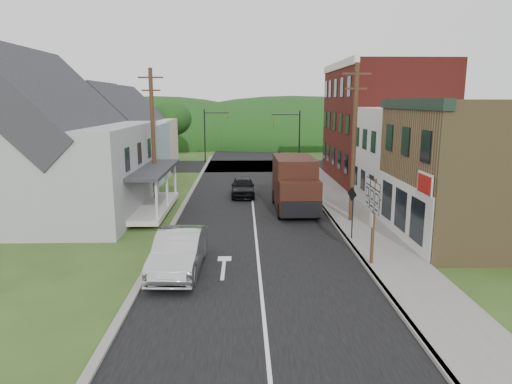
{
  "coord_description": "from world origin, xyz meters",
  "views": [
    {
      "loc": [
        -0.66,
        -22.0,
        6.95
      ],
      "look_at": [
        0.03,
        1.66,
        2.2
      ],
      "focal_mm": 32.0,
      "sensor_mm": 36.0,
      "label": 1
    }
  ],
  "objects": [
    {
      "name": "house_gray",
      "position": [
        -12.0,
        6.0,
        4.23
      ],
      "size": [
        10.2,
        12.24,
        8.35
      ],
      "color": "#A8AAAD",
      "rests_on": "ground"
    },
    {
      "name": "tree_left_d",
      "position": [
        -9.0,
        32.0,
        4.88
      ],
      "size": [
        4.8,
        4.8,
        6.94
      ],
      "color": "#382616",
      "rests_on": "ground"
    },
    {
      "name": "sidewalk_right",
      "position": [
        5.9,
        8.0,
        0.07
      ],
      "size": [
        2.8,
        55.0,
        0.15
      ],
      "primitive_type": "cube",
      "color": "slate",
      "rests_on": "ground"
    },
    {
      "name": "curb_right",
      "position": [
        4.55,
        8.0,
        0.07
      ],
      "size": [
        0.2,
        55.0,
        0.15
      ],
      "primitive_type": "cube",
      "color": "slate",
      "rests_on": "ground"
    },
    {
      "name": "tree_left_c",
      "position": [
        -19.0,
        20.0,
        5.94
      ],
      "size": [
        5.8,
        5.8,
        8.41
      ],
      "color": "#382616",
      "rests_on": "ground"
    },
    {
      "name": "utility_pole_right",
      "position": [
        5.6,
        3.5,
        4.66
      ],
      "size": [
        1.6,
        0.26,
        9.0
      ],
      "color": "#472D19",
      "rests_on": "ground"
    },
    {
      "name": "house_cream",
      "position": [
        -11.5,
        26.0,
        3.69
      ],
      "size": [
        7.14,
        8.16,
        7.28
      ],
      "color": "beige",
      "rests_on": "ground"
    },
    {
      "name": "road",
      "position": [
        0.0,
        10.0,
        0.0
      ],
      "size": [
        9.0,
        90.0,
        0.02
      ],
      "primitive_type": "cube",
      "color": "black",
      "rests_on": "ground"
    },
    {
      "name": "storefront_white",
      "position": [
        11.3,
        7.5,
        3.25
      ],
      "size": [
        8.0,
        7.0,
        6.5
      ],
      "primitive_type": "cube",
      "color": "silver",
      "rests_on": "ground"
    },
    {
      "name": "traffic_signal_right",
      "position": [
        4.3,
        23.5,
        3.76
      ],
      "size": [
        2.87,
        0.2,
        6.0
      ],
      "color": "black",
      "rests_on": "ground"
    },
    {
      "name": "storefront_tan",
      "position": [
        11.3,
        0.0,
        3.5
      ],
      "size": [
        8.0,
        8.0,
        7.0
      ],
      "primitive_type": "cube",
      "color": "brown",
      "rests_on": "ground"
    },
    {
      "name": "dark_sedan",
      "position": [
        -0.67,
        11.02,
        0.71
      ],
      "size": [
        1.7,
        4.17,
        1.42
      ],
      "primitive_type": "imported",
      "rotation": [
        0.0,
        0.0,
        0.0
      ],
      "color": "black",
      "rests_on": "ground"
    },
    {
      "name": "delivery_van",
      "position": [
        2.66,
        6.49,
        1.72
      ],
      "size": [
        2.58,
        6.1,
        3.4
      ],
      "rotation": [
        0.0,
        0.0,
        0.01
      ],
      "color": "black",
      "rests_on": "ground"
    },
    {
      "name": "storefront_red",
      "position": [
        11.3,
        17.0,
        5.0
      ],
      "size": [
        8.0,
        12.0,
        10.0
      ],
      "primitive_type": "cube",
      "color": "maroon",
      "rests_on": "ground"
    },
    {
      "name": "cross_road",
      "position": [
        0.0,
        27.0,
        0.0
      ],
      "size": [
        60.0,
        9.0,
        0.02
      ],
      "primitive_type": "cube",
      "color": "black",
      "rests_on": "ground"
    },
    {
      "name": "house_blue",
      "position": [
        -11.0,
        17.0,
        3.69
      ],
      "size": [
        7.14,
        8.16,
        7.28
      ],
      "color": "#9BB8D3",
      "rests_on": "ground"
    },
    {
      "name": "utility_pole_left",
      "position": [
        -6.5,
        8.0,
        4.66
      ],
      "size": [
        1.6,
        0.26,
        9.0
      ],
      "color": "#472D19",
      "rests_on": "ground"
    },
    {
      "name": "silver_sedan",
      "position": [
        -3.3,
        -4.08,
        0.85
      ],
      "size": [
        2.0,
        5.24,
        1.71
      ],
      "primitive_type": "imported",
      "rotation": [
        0.0,
        0.0,
        -0.04
      ],
      "color": "#B2B3B7",
      "rests_on": "ground"
    },
    {
      "name": "ground",
      "position": [
        0.0,
        0.0,
        0.0
      ],
      "size": [
        120.0,
        120.0,
        0.0
      ],
      "primitive_type": "plane",
      "color": "#2D4719",
      "rests_on": "ground"
    },
    {
      "name": "tree_left_b",
      "position": [
        -17.0,
        12.0,
        4.88
      ],
      "size": [
        4.8,
        4.8,
        6.94
      ],
      "color": "#382616",
      "rests_on": "ground"
    },
    {
      "name": "forested_ridge",
      "position": [
        0.0,
        55.0,
        0.0
      ],
      "size": [
        90.0,
        30.0,
        16.0
      ],
      "primitive_type": "ellipsoid",
      "color": "#143811",
      "rests_on": "ground"
    },
    {
      "name": "traffic_signal_left",
      "position": [
        -4.3,
        30.5,
        3.76
      ],
      "size": [
        2.87,
        0.2,
        6.0
      ],
      "color": "black",
      "rests_on": "ground"
    },
    {
      "name": "warning_sign",
      "position": [
        4.78,
        -0.09,
        1.84
      ],
      "size": [
        0.32,
        0.67,
        2.64
      ],
      "rotation": [
        0.0,
        0.0,
        0.42
      ],
      "color": "black",
      "rests_on": "sidewalk_right"
    },
    {
      "name": "route_sign_cluster",
      "position": [
        4.75,
        -3.68,
        2.51
      ],
      "size": [
        0.19,
        2.08,
        3.64
      ],
      "rotation": [
        0.0,
        0.0,
        -0.02
      ],
      "color": "#472D19",
      "rests_on": "sidewalk_right"
    },
    {
      "name": "curb_left",
      "position": [
        -4.65,
        8.0,
        0.06
      ],
      "size": [
        0.3,
        55.0,
        0.12
      ],
      "primitive_type": "cube",
      "color": "slate",
      "rests_on": "ground"
    }
  ]
}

